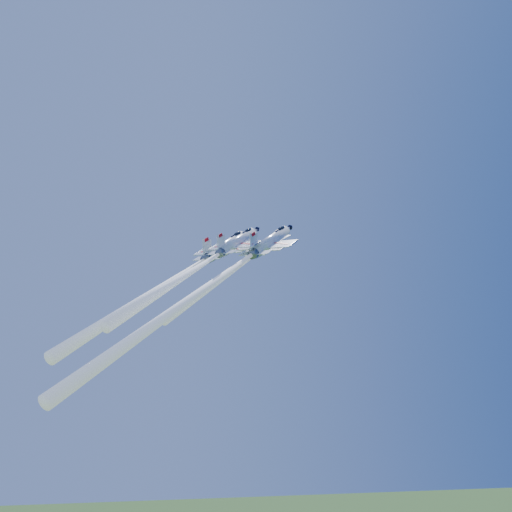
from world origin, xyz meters
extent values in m
cylinder|color=white|center=(2.81, 2.21, 91.53)|extent=(5.43, 6.55, 9.69)
cone|color=white|center=(6.49, 5.83, 94.77)|extent=(2.78, 2.89, 2.58)
cone|color=black|center=(7.35, 6.67, 95.52)|extent=(1.40, 1.46, 1.30)
cone|color=slate|center=(-0.59, -1.14, 88.54)|extent=(2.48, 2.48, 1.79)
ellipsoid|color=black|center=(5.00, 4.29, 94.13)|extent=(2.46, 2.48, 2.08)
cube|color=black|center=(4.16, 3.44, 93.63)|extent=(0.76, 0.78, 0.73)
cube|color=white|center=(2.25, 1.69, 90.80)|extent=(8.17, 7.69, 2.46)
cube|color=white|center=(3.27, 4.18, 92.51)|extent=(2.50, 2.43, 1.62)
cube|color=white|center=(4.84, 2.73, 92.35)|extent=(2.50, 2.43, 1.62)
cube|color=white|center=(-0.07, -0.61, 88.90)|extent=(4.41, 4.15, 1.28)
cube|color=white|center=(-0.36, -1.08, 90.23)|extent=(2.15, 2.42, 3.28)
cube|color=red|center=(-0.57, -1.43, 91.35)|extent=(0.88, 0.92, 0.96)
cube|color=black|center=(3.06, 2.55, 90.86)|extent=(5.56, 5.47, 4.68)
sphere|color=white|center=(-0.72, -1.26, 88.42)|extent=(0.96, 1.00, 0.85)
cone|color=white|center=(-9.62, -10.03, 80.59)|extent=(11.48, 14.91, 26.11)
cylinder|color=white|center=(-5.58, 3.38, 91.22)|extent=(7.27, 8.76, 12.96)
cone|color=white|center=(-0.65, 8.23, 95.56)|extent=(3.72, 3.87, 3.46)
cone|color=black|center=(0.50, 9.36, 96.56)|extent=(1.87, 1.95, 1.74)
cone|color=slate|center=(-10.12, -1.09, 87.22)|extent=(3.32, 3.33, 2.39)
ellipsoid|color=black|center=(-2.64, 6.18, 94.71)|extent=(3.29, 3.32, 2.79)
cube|color=black|center=(-3.77, 5.03, 94.03)|extent=(1.02, 1.04, 0.98)
cube|color=white|center=(-6.32, 2.69, 90.24)|extent=(10.94, 10.29, 3.29)
cube|color=white|center=(-4.96, 6.03, 92.54)|extent=(3.35, 3.25, 2.16)
cube|color=white|center=(-2.86, 4.08, 92.32)|extent=(3.35, 3.25, 2.16)
cube|color=white|center=(-9.43, -0.39, 87.70)|extent=(5.90, 5.55, 1.72)
cube|color=white|center=(-9.82, -1.01, 89.49)|extent=(2.87, 3.24, 4.39)
cube|color=red|center=(-10.10, -1.48, 90.98)|extent=(1.18, 1.23, 1.28)
cube|color=black|center=(-5.24, 3.84, 90.33)|extent=(7.45, 7.32, 6.27)
sphere|color=white|center=(-10.30, -1.26, 87.07)|extent=(1.29, 1.33, 1.13)
cone|color=white|center=(-21.97, -12.76, 76.79)|extent=(15.12, 19.62, 34.30)
cylinder|color=white|center=(1.72, -4.71, 90.47)|extent=(7.08, 8.53, 12.62)
cone|color=white|center=(6.51, 0.01, 94.69)|extent=(3.62, 3.77, 3.36)
cone|color=black|center=(7.63, 1.10, 95.67)|extent=(1.82, 1.90, 1.69)
cone|color=slate|center=(-2.71, -9.07, 86.58)|extent=(3.23, 3.24, 2.33)
ellipsoid|color=black|center=(4.58, -2.00, 93.87)|extent=(3.20, 3.23, 2.71)
cube|color=black|center=(3.47, -3.11, 93.21)|extent=(1.00, 1.01, 0.95)
cube|color=white|center=(0.99, -5.39, 89.52)|extent=(10.64, 10.02, 3.21)
cube|color=white|center=(2.32, -2.14, 91.76)|extent=(3.26, 3.16, 2.10)
cube|color=white|center=(4.36, -4.03, 91.55)|extent=(3.26, 3.16, 2.10)
cube|color=white|center=(-2.03, -8.39, 87.05)|extent=(5.74, 5.40, 1.67)
cube|color=white|center=(-2.41, -8.99, 88.79)|extent=(2.79, 3.16, 4.27)
cube|color=red|center=(-2.68, -9.45, 90.24)|extent=(1.15, 1.20, 1.25)
cube|color=black|center=(2.04, -4.27, 89.60)|extent=(7.25, 7.13, 6.10)
sphere|color=white|center=(-2.88, -9.24, 86.43)|extent=(1.26, 1.30, 1.10)
cone|color=white|center=(-17.48, -23.62, 73.58)|extent=(18.10, 23.74, 42.43)
cylinder|color=white|center=(-4.89, -5.91, 89.62)|extent=(6.21, 7.48, 11.07)
cone|color=white|center=(-0.68, -1.77, 93.32)|extent=(3.17, 3.31, 2.95)
cone|color=black|center=(0.29, -0.80, 94.18)|extent=(1.60, 1.67, 1.48)
cone|color=slate|center=(-8.78, -9.73, 86.20)|extent=(2.83, 2.84, 2.04)
ellipsoid|color=black|center=(-2.38, -3.52, 92.60)|extent=(2.81, 2.83, 2.38)
cube|color=black|center=(-3.35, -4.51, 92.02)|extent=(0.87, 0.89, 0.84)
cube|color=white|center=(-5.53, -6.51, 88.78)|extent=(9.34, 8.79, 2.81)
cube|color=white|center=(-4.37, -3.65, 90.74)|extent=(2.86, 2.77, 1.85)
cube|color=white|center=(-2.57, -5.31, 90.56)|extent=(2.86, 2.77, 1.85)
cube|color=white|center=(-8.18, -9.14, 86.61)|extent=(5.04, 4.74, 1.47)
cube|color=white|center=(-8.51, -9.67, 88.14)|extent=(2.45, 2.77, 3.75)
cube|color=red|center=(-8.76, -10.07, 89.41)|extent=(1.01, 1.05, 1.09)
cube|color=black|center=(-4.61, -5.52, 88.86)|extent=(6.36, 6.25, 5.36)
sphere|color=white|center=(-8.92, -9.88, 86.07)|extent=(1.10, 1.14, 0.97)
cone|color=white|center=(-17.79, -18.61, 78.27)|extent=(11.75, 15.16, 26.19)
camera|label=1|loc=(-23.96, -105.52, 60.41)|focal=40.00mm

